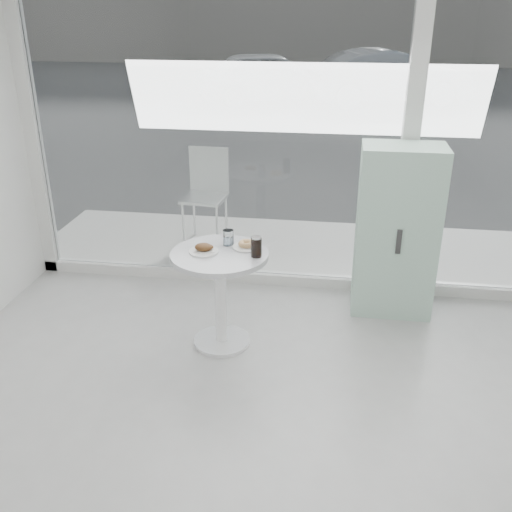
% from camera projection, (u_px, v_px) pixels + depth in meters
% --- Properties ---
extents(room_shell, '(6.00, 6.00, 6.00)m').
position_uv_depth(room_shell, '(203.00, 238.00, 1.40)').
color(room_shell, white).
rests_on(room_shell, ground).
extents(storefront, '(5.00, 0.14, 3.00)m').
position_uv_depth(storefront, '(312.00, 99.00, 4.70)').
color(storefront, silver).
rests_on(storefront, ground).
extents(main_table, '(0.72, 0.72, 0.77)m').
position_uv_depth(main_table, '(220.00, 280.00, 4.25)').
color(main_table, white).
rests_on(main_table, ground).
extents(patio_deck, '(5.60, 1.60, 0.05)m').
position_uv_depth(patio_deck, '(303.00, 249.00, 6.11)').
color(patio_deck, beige).
rests_on(patio_deck, ground).
extents(street, '(40.00, 24.00, 0.00)m').
position_uv_depth(street, '(331.00, 92.00, 17.16)').
color(street, '#3A3A3A').
rests_on(street, ground).
extents(mint_cabinet, '(0.66, 0.46, 1.43)m').
position_uv_depth(mint_cabinet, '(397.00, 231.00, 4.70)').
color(mint_cabinet, '#9BC5AC').
rests_on(mint_cabinet, ground).
extents(patio_chair, '(0.46, 0.46, 1.00)m').
position_uv_depth(patio_chair, '(206.00, 189.00, 6.08)').
color(patio_chair, white).
rests_on(patio_chair, patio_deck).
extents(car_white, '(4.19, 2.72, 1.33)m').
position_uv_depth(car_white, '(270.00, 77.00, 15.08)').
color(car_white, silver).
rests_on(car_white, street).
extents(car_silver, '(4.43, 2.66, 1.38)m').
position_uv_depth(car_silver, '(389.00, 77.00, 14.72)').
color(car_silver, '#979A9E').
rests_on(car_silver, street).
extents(plate_fritter, '(0.22, 0.22, 0.07)m').
position_uv_depth(plate_fritter, '(204.00, 249.00, 4.16)').
color(plate_fritter, silver).
rests_on(plate_fritter, main_table).
extents(plate_donut, '(0.21, 0.21, 0.05)m').
position_uv_depth(plate_donut, '(247.00, 245.00, 4.23)').
color(plate_donut, silver).
rests_on(plate_donut, main_table).
extents(water_tumbler_a, '(0.07, 0.07, 0.12)m').
position_uv_depth(water_tumbler_a, '(228.00, 238.00, 4.27)').
color(water_tumbler_a, white).
rests_on(water_tumbler_a, main_table).
extents(water_tumbler_b, '(0.07, 0.07, 0.11)m').
position_uv_depth(water_tumbler_b, '(229.00, 238.00, 4.28)').
color(water_tumbler_b, white).
rests_on(water_tumbler_b, main_table).
extents(cola_glass, '(0.08, 0.08, 0.15)m').
position_uv_depth(cola_glass, '(256.00, 247.00, 4.07)').
color(cola_glass, white).
rests_on(cola_glass, main_table).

